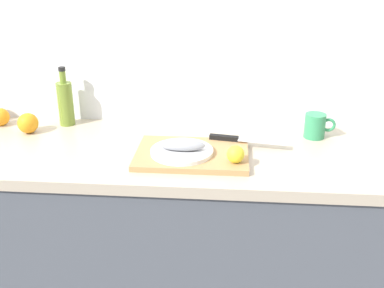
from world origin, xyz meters
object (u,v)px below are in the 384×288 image
Objects in this scene: chef_knife at (238,139)px; fish_fillet at (182,145)px; olive_oil_bottle at (65,102)px; lemon_0 at (236,154)px; cutting_board at (192,154)px; white_plate at (182,151)px; coffee_mug_0 at (316,126)px.

fish_fillet is at bearing -137.36° from chef_knife.
olive_oil_bottle is (-0.52, 0.31, 0.05)m from fish_fillet.
fish_fillet is 0.20m from lemon_0.
lemon_0 is (0.15, -0.08, 0.04)m from cutting_board.
lemon_0 reaches higher than cutting_board.
chef_knife is 1.17× the size of olive_oil_bottle.
chef_knife is at bearing 33.27° from fish_fillet.
lemon_0 is at bearing -27.54° from olive_oil_bottle.
cutting_board is at bearing -27.75° from olive_oil_bottle.
white_plate is at bearing -30.74° from olive_oil_bottle.
cutting_board is 0.63m from olive_oil_bottle.
coffee_mug_0 is at bearing 44.24° from lemon_0.
lemon_0 is at bearing -135.76° from coffee_mug_0.
cutting_board is 1.62× the size of olive_oil_bottle.
chef_knife is at bearing 87.11° from lemon_0.
olive_oil_bottle reaches higher than cutting_board.
coffee_mug_0 reaches higher than lemon_0.
fish_fillet is at bearing -153.64° from cutting_board.
fish_fillet is at bearing 162.24° from lemon_0.
fish_fillet reaches higher than cutting_board.
cutting_board is 0.04m from white_plate.
white_plate is 0.24m from chef_knife.
cutting_board is at bearing -154.01° from coffee_mug_0.
white_plate is 1.84× the size of coffee_mug_0.
lemon_0 is 0.50× the size of coffee_mug_0.
white_plate is at bearing -153.64° from cutting_board.
lemon_0 is at bearing -17.76° from white_plate.
cutting_board is 3.30× the size of coffee_mug_0.
coffee_mug_0 is at bearing 26.02° from fish_fillet.
coffee_mug_0 is (1.03, -0.06, -0.05)m from olive_oil_bottle.
fish_fillet is 0.57× the size of chef_knife.
coffee_mug_0 is (0.32, 0.31, -0.00)m from lemon_0.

